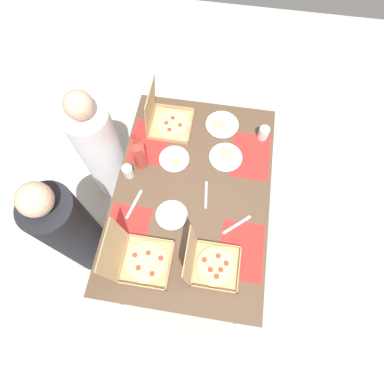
# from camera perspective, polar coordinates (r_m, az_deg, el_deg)

# --- Properties ---
(ground_plane) EXTENTS (6.00, 6.00, 0.00)m
(ground_plane) POSITION_cam_1_polar(r_m,az_deg,el_deg) (2.73, 0.00, -6.57)
(ground_plane) COLOR beige
(dining_table) EXTENTS (1.48, 1.01, 0.77)m
(dining_table) POSITION_cam_1_polar(r_m,az_deg,el_deg) (2.12, 0.00, -1.19)
(dining_table) COLOR #3F3328
(dining_table) RESTS_ON ground_plane
(placemat_near_left) EXTENTS (0.36, 0.26, 0.00)m
(placemat_near_left) POSITION_cam_1_polar(r_m,az_deg,el_deg) (1.92, 9.12, -10.54)
(placemat_near_left) COLOR red
(placemat_near_left) RESTS_ON dining_table
(placemat_near_right) EXTENTS (0.36, 0.26, 0.00)m
(placemat_near_right) POSITION_cam_1_polar(r_m,az_deg,el_deg) (2.18, 10.71, 6.58)
(placemat_near_right) COLOR red
(placemat_near_right) RESTS_ON dining_table
(placemat_far_left) EXTENTS (0.36, 0.26, 0.00)m
(placemat_far_left) POSITION_cam_1_polar(r_m,az_deg,el_deg) (1.96, -11.93, -7.30)
(placemat_far_left) COLOR red
(placemat_far_left) RESTS_ON dining_table
(placemat_far_right) EXTENTS (0.36, 0.26, 0.00)m
(placemat_far_right) POSITION_cam_1_polar(r_m,az_deg,el_deg) (2.22, -7.82, 9.09)
(placemat_far_right) COLOR red
(placemat_far_right) RESTS_ON dining_table
(pizza_box_edge_far) EXTENTS (0.27, 0.31, 0.30)m
(pizza_box_edge_far) POSITION_cam_1_polar(r_m,az_deg,el_deg) (1.83, 3.45, -13.12)
(pizza_box_edge_far) COLOR tan
(pizza_box_edge_far) RESTS_ON dining_table
(pizza_box_center) EXTENTS (0.29, 0.33, 0.32)m
(pizza_box_center) POSITION_cam_1_polar(r_m,az_deg,el_deg) (1.86, -9.61, -12.15)
(pizza_box_center) COLOR tan
(pizza_box_center) RESTS_ON dining_table
(pizza_box_corner_right) EXTENTS (0.29, 0.30, 0.33)m
(pizza_box_corner_right) POSITION_cam_1_polar(r_m,az_deg,el_deg) (2.26, -4.67, 13.02)
(pizza_box_corner_right) COLOR tan
(pizza_box_corner_right) RESTS_ON dining_table
(plate_near_right) EXTENTS (0.20, 0.20, 0.03)m
(plate_near_right) POSITION_cam_1_polar(r_m,az_deg,el_deg) (2.12, -3.26, 6.02)
(plate_near_right) COLOR white
(plate_near_right) RESTS_ON dining_table
(plate_far_left) EXTENTS (0.20, 0.20, 0.02)m
(plate_far_left) POSITION_cam_1_polar(r_m,az_deg,el_deg) (1.95, -3.76, -4.28)
(plate_far_left) COLOR white
(plate_far_left) RESTS_ON dining_table
(plate_far_right) EXTENTS (0.24, 0.24, 0.03)m
(plate_far_right) POSITION_cam_1_polar(r_m,az_deg,el_deg) (2.29, 5.46, 12.21)
(plate_far_right) COLOR white
(plate_far_right) RESTS_ON dining_table
(plate_middle) EXTENTS (0.23, 0.23, 0.03)m
(plate_middle) POSITION_cam_1_polar(r_m,az_deg,el_deg) (2.14, 6.20, 6.43)
(plate_middle) COLOR white
(plate_middle) RESTS_ON dining_table
(soda_bottle) EXTENTS (0.09, 0.09, 0.32)m
(soda_bottle) POSITION_cam_1_polar(r_m,az_deg,el_deg) (2.03, -9.79, 7.12)
(soda_bottle) COLOR #B2382D
(soda_bottle) RESTS_ON dining_table
(cup_red) EXTENTS (0.07, 0.07, 0.10)m
(cup_red) POSITION_cam_1_polar(r_m,az_deg,el_deg) (2.24, 13.02, 10.49)
(cup_red) COLOR silver
(cup_red) RESTS_ON dining_table
(cup_dark) EXTENTS (0.07, 0.07, 0.09)m
(cup_dark) POSITION_cam_1_polar(r_m,az_deg,el_deg) (2.08, -11.68, 3.73)
(cup_dark) COLOR silver
(cup_dark) RESTS_ON dining_table
(fork_by_near_left) EXTENTS (0.19, 0.04, 0.00)m
(fork_by_near_left) POSITION_cam_1_polar(r_m,az_deg,el_deg) (2.01, 2.60, -0.52)
(fork_by_near_left) COLOR #B7B7BC
(fork_by_near_left) RESTS_ON dining_table
(knife_by_far_right) EXTENTS (0.21, 0.07, 0.00)m
(knife_by_far_right) POSITION_cam_1_polar(r_m,az_deg,el_deg) (2.02, -10.60, -2.21)
(knife_by_far_right) COLOR #B7B7BC
(knife_by_far_right) RESTS_ON dining_table
(knife_by_near_right) EXTENTS (0.15, 0.17, 0.00)m
(knife_by_near_right) POSITION_cam_1_polar(r_m,az_deg,el_deg) (1.96, 8.25, -6.00)
(knife_by_near_right) COLOR #B7B7BC
(knife_by_near_right) RESTS_ON dining_table
(diner_left_seat) EXTENTS (0.32, 0.32, 1.23)m
(diner_left_seat) POSITION_cam_1_polar(r_m,az_deg,el_deg) (2.29, -20.84, -6.94)
(diner_left_seat) COLOR black
(diner_left_seat) RESTS_ON ground_plane
(diner_right_seat) EXTENTS (0.32, 0.32, 1.17)m
(diner_right_seat) POSITION_cam_1_polar(r_m,az_deg,el_deg) (2.54, -16.21, 7.05)
(diner_right_seat) COLOR white
(diner_right_seat) RESTS_ON ground_plane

